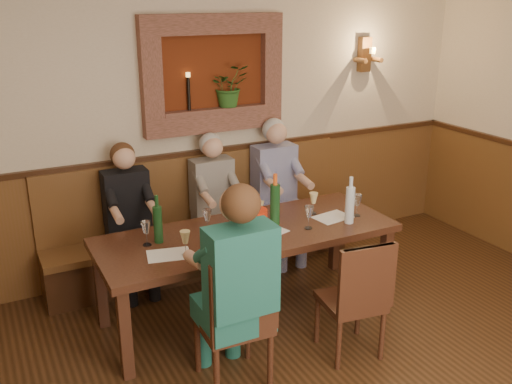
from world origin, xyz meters
TOP-DOWN VIEW (x-y plane):
  - room_shell at (0.00, 0.00)m, footprint 6.04×6.04m
  - wainscoting at (0.00, -0.00)m, footprint 6.02×6.02m
  - wall_niche at (0.24, 2.94)m, footprint 1.36×0.30m
  - wall_sconce at (1.90, 2.93)m, footprint 0.25×0.20m
  - dining_table at (0.00, 1.85)m, footprint 2.40×0.90m
  - bench at (0.00, 2.79)m, footprint 3.00×0.45m
  - chair_near_left at (-0.48, 1.10)m, footprint 0.47×0.47m
  - chair_near_right at (0.43, 1.02)m, footprint 0.46×0.46m
  - person_bench_left at (-0.73, 2.69)m, footprint 0.39×0.48m
  - person_bench_mid at (0.08, 2.69)m, footprint 0.39×0.47m
  - person_bench_right at (0.75, 2.69)m, footprint 0.42×0.51m
  - person_chair_front at (-0.48, 1.07)m, footprint 0.44×0.54m
  - spittoon_bucket at (0.00, 1.73)m, footprint 0.22×0.22m
  - wine_bottle_green_a at (0.26, 1.87)m, footprint 0.10×0.10m
  - wine_bottle_green_b at (-0.70, 1.97)m, footprint 0.08×0.08m
  - water_bottle at (0.83, 1.63)m, footprint 0.10×0.10m
  - tasting_sheet_a at (-0.70, 1.72)m, footprint 0.35×0.28m
  - tasting_sheet_b at (0.14, 1.75)m, footprint 0.32×0.27m
  - tasting_sheet_c at (0.77, 1.79)m, footprint 0.34×0.26m
  - tasting_sheet_d at (-0.46, 1.57)m, footprint 0.25×0.18m
  - wine_glass_0 at (0.46, 1.68)m, footprint 0.08×0.08m
  - wine_glass_1 at (0.98, 1.73)m, footprint 0.08×0.08m
  - wine_glass_2 at (-0.60, 1.65)m, footprint 0.08×0.08m
  - wine_glass_3 at (-0.79, 1.96)m, footprint 0.08×0.08m
  - wine_glass_4 at (0.67, 1.94)m, footprint 0.08×0.08m
  - wine_glass_5 at (-0.29, 1.98)m, footprint 0.08×0.08m
  - wine_glass_6 at (-0.21, 1.52)m, footprint 0.08×0.08m
  - wine_glass_7 at (0.16, 1.95)m, footprint 0.08×0.08m
  - wine_glass_8 at (-0.10, 1.69)m, footprint 0.08×0.08m

SIDE VIEW (x-z plane):
  - chair_near_right at x=0.43m, z-range -0.19..0.74m
  - chair_near_left at x=-0.48m, z-range -0.21..0.80m
  - bench at x=0.00m, z-range -0.23..0.88m
  - person_bench_mid at x=0.08m, z-range -0.12..1.23m
  - person_bench_left at x=-0.73m, z-range -0.12..1.23m
  - wainscoting at x=0.00m, z-range 0.01..1.16m
  - person_bench_right at x=0.75m, z-range -0.12..1.30m
  - person_chair_front at x=-0.48m, z-range -0.12..1.35m
  - dining_table at x=0.00m, z-range 0.30..1.05m
  - tasting_sheet_a at x=-0.70m, z-range 0.75..0.75m
  - tasting_sheet_b at x=0.14m, z-range 0.75..0.75m
  - tasting_sheet_c at x=0.77m, z-range 0.75..0.75m
  - tasting_sheet_d at x=-0.46m, z-range 0.75..0.75m
  - wine_glass_0 at x=0.46m, z-range 0.75..0.94m
  - wine_glass_1 at x=0.98m, z-range 0.75..0.94m
  - wine_glass_2 at x=-0.60m, z-range 0.75..0.94m
  - wine_glass_3 at x=-0.79m, z-range 0.75..0.94m
  - wine_glass_4 at x=0.67m, z-range 0.75..0.94m
  - wine_glass_5 at x=-0.29m, z-range 0.75..0.94m
  - wine_glass_6 at x=-0.21m, z-range 0.75..0.94m
  - wine_glass_7 at x=0.16m, z-range 0.75..0.94m
  - wine_glass_8 at x=-0.10m, z-range 0.75..0.94m
  - spittoon_bucket at x=0.00m, z-range 0.75..0.97m
  - wine_bottle_green_b at x=-0.70m, z-range 0.71..1.09m
  - water_bottle at x=0.83m, z-range 0.71..1.11m
  - wine_bottle_green_a at x=0.26m, z-range 0.71..1.15m
  - wall_niche at x=0.24m, z-range 1.28..2.34m
  - room_shell at x=0.00m, z-range 0.48..3.30m
  - wall_sconce at x=1.90m, z-range 1.77..2.12m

